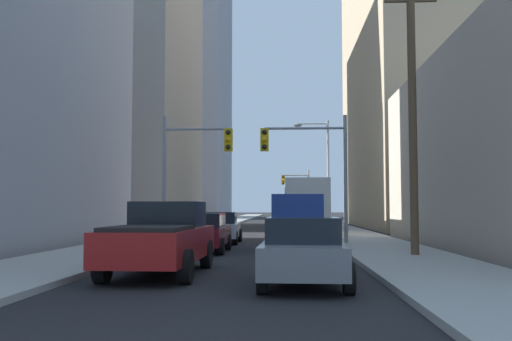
% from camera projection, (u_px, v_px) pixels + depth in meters
% --- Properties ---
extents(sidewalk_left, '(3.67, 160.00, 0.15)m').
position_uv_depth(sidewalk_left, '(213.00, 225.00, 53.79)').
color(sidewalk_left, '#9E9E99').
rests_on(sidewalk_left, ground).
extents(sidewalk_right, '(3.67, 160.00, 0.15)m').
position_uv_depth(sidewalk_right, '(327.00, 225.00, 53.26)').
color(sidewalk_right, '#9E9E99').
rests_on(sidewalk_right, ground).
extents(city_bus, '(2.67, 11.51, 3.40)m').
position_uv_depth(city_bus, '(304.00, 205.00, 36.67)').
color(city_bus, silver).
rests_on(city_bus, ground).
extents(pickup_truck_red, '(2.20, 5.45, 1.90)m').
position_uv_depth(pickup_truck_red, '(162.00, 238.00, 14.75)').
color(pickup_truck_red, maroon).
rests_on(pickup_truck_red, ground).
extents(cargo_van_blue, '(2.16, 5.22, 2.26)m').
position_uv_depth(cargo_van_blue, '(296.00, 218.00, 24.10)').
color(cargo_van_blue, navy).
rests_on(cargo_van_blue, ground).
extents(sedan_grey, '(1.95, 4.25, 1.52)m').
position_uv_depth(sedan_grey, '(303.00, 251.00, 12.61)').
color(sedan_grey, slate).
rests_on(sedan_grey, ground).
extents(sedan_maroon, '(1.95, 4.22, 1.52)m').
position_uv_depth(sedan_maroon, '(203.00, 232.00, 21.98)').
color(sedan_maroon, maroon).
rests_on(sedan_maroon, ground).
extents(sedan_silver, '(1.95, 4.25, 1.52)m').
position_uv_depth(sedan_silver, '(220.00, 227.00, 27.48)').
color(sedan_silver, '#B7BABF').
rests_on(sedan_silver, ground).
extents(traffic_signal_near_left, '(3.27, 0.44, 6.00)m').
position_uv_depth(traffic_signal_near_left, '(194.00, 158.00, 26.23)').
color(traffic_signal_near_left, gray).
rests_on(traffic_signal_near_left, ground).
extents(traffic_signal_near_right, '(4.00, 0.44, 6.00)m').
position_uv_depth(traffic_signal_near_right, '(308.00, 157.00, 25.97)').
color(traffic_signal_near_right, gray).
rests_on(traffic_signal_near_right, ground).
extents(traffic_signal_far_right, '(3.17, 0.44, 6.00)m').
position_uv_depth(traffic_signal_far_right, '(297.00, 187.00, 63.89)').
color(traffic_signal_far_right, gray).
rests_on(traffic_signal_far_right, ground).
extents(utility_pole_right, '(2.20, 0.28, 10.36)m').
position_uv_depth(utility_pole_right, '(412.00, 100.00, 19.45)').
color(utility_pole_right, brown).
rests_on(utility_pole_right, ground).
extents(street_lamp_right, '(2.35, 0.32, 7.50)m').
position_uv_depth(street_lamp_right, '(323.00, 165.00, 37.28)').
color(street_lamp_right, gray).
rests_on(street_lamp_right, ground).
extents(building_left_mid_office, '(15.30, 19.94, 26.81)m').
position_uv_depth(building_left_mid_office, '(107.00, 84.00, 53.50)').
color(building_left_mid_office, gray).
rests_on(building_left_mid_office, ground).
extents(building_left_far_tower, '(19.92, 24.02, 69.99)m').
position_uv_depth(building_left_far_tower, '(169.00, 15.00, 97.76)').
color(building_left_far_tower, '#93939E').
rests_on(building_left_far_tower, ground).
extents(building_right_mid_block, '(15.15, 26.68, 33.10)m').
position_uv_depth(building_right_mid_block, '(441.00, 46.00, 51.72)').
color(building_right_mid_block, tan).
rests_on(building_right_mid_block, ground).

